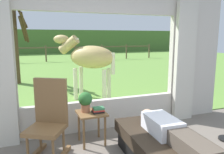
# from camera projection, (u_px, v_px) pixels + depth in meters

# --- Properties ---
(back_wall_with_window) EXTENTS (5.20, 0.12, 2.55)m
(back_wall_with_window) POSITION_uv_depth(u_px,v_px,m) (103.00, 62.00, 4.08)
(back_wall_with_window) COLOR beige
(back_wall_with_window) RESTS_ON ground_plane
(curtain_panel_right) EXTENTS (0.44, 0.10, 2.40)m
(curtain_panel_right) POSITION_uv_depth(u_px,v_px,m) (185.00, 62.00, 4.55)
(curtain_panel_right) COLOR beige
(curtain_panel_right) RESTS_ON ground_plane
(outdoor_pasture_lawn) EXTENTS (36.00, 21.68, 0.02)m
(outdoor_pasture_lawn) POSITION_uv_depth(u_px,v_px,m) (48.00, 64.00, 14.32)
(outdoor_pasture_lawn) COLOR olive
(outdoor_pasture_lawn) RESTS_ON ground_plane
(distant_hill_ridge) EXTENTS (36.00, 2.00, 2.40)m
(distant_hill_ridge) POSITION_uv_depth(u_px,v_px,m) (38.00, 42.00, 23.17)
(distant_hill_ridge) COLOR #486B31
(distant_hill_ridge) RESTS_ON ground_plane
(recliner_sofa) EXTENTS (1.00, 1.75, 0.42)m
(recliner_sofa) POSITION_uv_depth(u_px,v_px,m) (167.00, 152.00, 2.95)
(recliner_sofa) COLOR black
(recliner_sofa) RESTS_ON ground_plane
(reclining_person) EXTENTS (0.38, 1.44, 0.22)m
(reclining_person) POSITION_uv_depth(u_px,v_px,m) (171.00, 131.00, 2.85)
(reclining_person) COLOR silver
(reclining_person) RESTS_ON recliner_sofa
(rocking_chair) EXTENTS (0.74, 0.82, 1.12)m
(rocking_chair) POSITION_uv_depth(u_px,v_px,m) (49.00, 120.00, 3.19)
(rocking_chair) COLOR brown
(rocking_chair) RESTS_ON ground_plane
(side_table) EXTENTS (0.44, 0.44, 0.52)m
(side_table) POSITION_uv_depth(u_px,v_px,m) (92.00, 118.00, 3.60)
(side_table) COLOR brown
(side_table) RESTS_ON ground_plane
(potted_plant) EXTENTS (0.22, 0.22, 0.32)m
(potted_plant) POSITION_uv_depth(u_px,v_px,m) (85.00, 101.00, 3.58)
(potted_plant) COLOR #9E6042
(potted_plant) RESTS_ON side_table
(book_stack) EXTENTS (0.19, 0.16, 0.09)m
(book_stack) POSITION_uv_depth(u_px,v_px,m) (98.00, 110.00, 3.55)
(book_stack) COLOR black
(book_stack) RESTS_ON side_table
(horse) EXTENTS (1.58, 1.47, 1.73)m
(horse) POSITION_uv_depth(u_px,v_px,m) (89.00, 58.00, 6.00)
(horse) COLOR tan
(horse) RESTS_ON outdoor_pasture_lawn
(pasture_tree) EXTENTS (1.07, 0.83, 2.90)m
(pasture_tree) POSITION_uv_depth(u_px,v_px,m) (14.00, 41.00, 7.99)
(pasture_tree) COLOR #4C3823
(pasture_tree) RESTS_ON outdoor_pasture_lawn
(pasture_fence_line) EXTENTS (16.10, 0.10, 1.10)m
(pasture_fence_line) POSITION_uv_depth(u_px,v_px,m) (46.00, 51.00, 15.34)
(pasture_fence_line) COLOR brown
(pasture_fence_line) RESTS_ON outdoor_pasture_lawn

